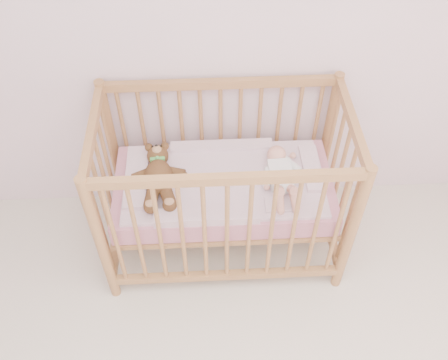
{
  "coord_description": "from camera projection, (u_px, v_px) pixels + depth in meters",
  "views": [
    {
      "loc": [
        -0.12,
        -0.25,
        2.62
      ],
      "look_at": [
        -0.03,
        1.55,
        0.62
      ],
      "focal_mm": 40.0,
      "sensor_mm": 36.0,
      "label": 1
    }
  ],
  "objects": [
    {
      "name": "crib",
      "position": [
        224.0,
        188.0,
        2.82
      ],
      "size": [
        1.36,
        0.76,
        1.0
      ],
      "primitive_type": null,
      "color": "#B07D4A",
      "rests_on": "floor"
    },
    {
      "name": "teddy_bear",
      "position": [
        158.0,
        175.0,
        2.68
      ],
      "size": [
        0.37,
        0.51,
        0.13
      ],
      "primitive_type": null,
      "rotation": [
        0.0,
        0.0,
        0.07
      ],
      "color": "brown",
      "rests_on": "blanket"
    },
    {
      "name": "mattress",
      "position": [
        224.0,
        189.0,
        2.83
      ],
      "size": [
        1.22,
        0.62,
        0.13
      ],
      "primitive_type": "cube",
      "color": "pink",
      "rests_on": "crib"
    },
    {
      "name": "wall_back",
      "position": [
        225.0,
        13.0,
        2.45
      ],
      "size": [
        4.0,
        0.02,
        2.7
      ],
      "primitive_type": "cube",
      "color": "silver",
      "rests_on": "floor"
    },
    {
      "name": "blanket",
      "position": [
        224.0,
        181.0,
        2.77
      ],
      "size": [
        1.1,
        0.58,
        0.06
      ],
      "primitive_type": null,
      "color": "#D592AE",
      "rests_on": "mattress"
    },
    {
      "name": "baby",
      "position": [
        281.0,
        172.0,
        2.71
      ],
      "size": [
        0.26,
        0.49,
        0.12
      ],
      "primitive_type": null,
      "rotation": [
        0.0,
        0.0,
        0.05
      ],
      "color": "white",
      "rests_on": "blanket"
    }
  ]
}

